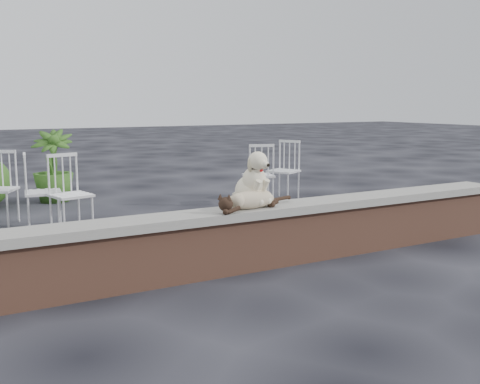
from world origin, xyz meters
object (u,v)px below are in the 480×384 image
dog (250,178)px  cat (250,199)px  chair_a (71,194)px  chair_d (284,170)px  chair_e (43,191)px  potted_plant_b (53,166)px  chair_c (258,174)px

dog → cat: size_ratio=0.48×
chair_a → chair_d: same height
chair_a → chair_e: same height
chair_e → potted_plant_b: (0.49, 1.90, 0.09)m
chair_a → dog: bearing=-74.9°
chair_a → chair_c: 2.94m
chair_c → chair_d: (0.64, 0.28, 0.00)m
chair_c → chair_e: same height
dog → chair_c: dog is taller
dog → cat: 0.24m
potted_plant_b → chair_a: bearing=-96.1°
chair_a → chair_d: (3.54, 0.74, 0.00)m
cat → chair_c: chair_c is taller
chair_c → chair_d: bearing=-140.1°
cat → chair_d: chair_d is taller
chair_a → chair_e: (-0.25, 0.38, 0.00)m
dog → potted_plant_b: potted_plant_b is taller
chair_a → potted_plant_b: size_ratio=0.83×
chair_a → potted_plant_b: potted_plant_b is taller
chair_c → chair_e: size_ratio=1.00×
dog → chair_a: bearing=106.8°
dog → chair_d: 3.81m
chair_a → potted_plant_b: 2.30m
cat → chair_a: chair_a is taller
chair_d → dog: bearing=-65.8°
chair_c → chair_d: 0.70m
dog → chair_e: (-1.42, 2.61, -0.38)m
potted_plant_b → chair_d: bearing=-25.1°
dog → chair_d: size_ratio=0.56×
chair_e → chair_d: bearing=-76.4°
chair_a → chair_d: size_ratio=1.00×
chair_a → chair_c: size_ratio=1.00×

